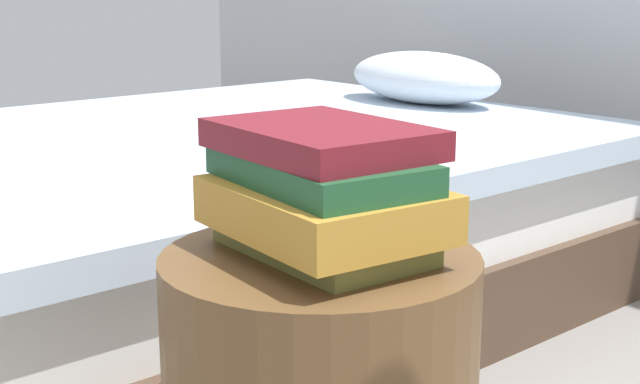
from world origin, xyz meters
name	(u,v)px	position (x,y,z in m)	size (l,w,h in m)	color
bed	(219,215)	(-1.17, 0.55, 0.23)	(1.67, 2.10, 0.62)	#4C3828
book_olive	(323,241)	(-0.01, 0.01, 0.54)	(0.25, 0.16, 0.03)	olive
book_ochre	(325,209)	(0.01, 0.00, 0.58)	(0.27, 0.21, 0.06)	#B7842D
book_forest	(322,170)	(0.00, 0.00, 0.63)	(0.27, 0.17, 0.03)	#1E512D
book_maroon	(321,139)	(-0.01, 0.01, 0.66)	(0.26, 0.19, 0.03)	maroon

